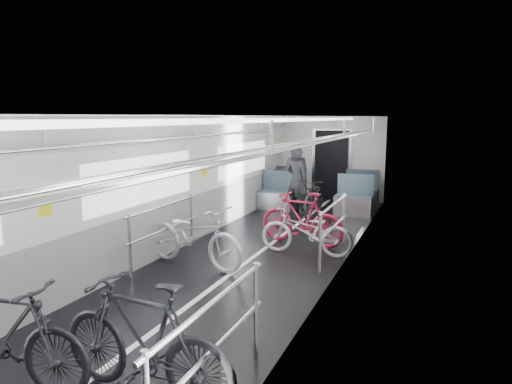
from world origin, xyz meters
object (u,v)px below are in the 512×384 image
(bike_right_far, at_px, (302,218))
(bike_left_mid, at_px, (3,335))
(bike_aisle, at_px, (314,197))
(person_seated, at_px, (294,173))
(person_standing, at_px, (297,180))
(bike_right_mid, at_px, (306,231))
(bike_right_near, at_px, (144,340))
(bike_left_far, at_px, (194,236))

(bike_right_far, bearing_deg, bike_left_mid, -1.77)
(bike_right_far, xyz_separation_m, bike_aisle, (-0.45, 2.64, -0.05))
(bike_aisle, bearing_deg, person_seated, 125.98)
(bike_aisle, bearing_deg, person_standing, 167.89)
(bike_right_mid, bearing_deg, bike_aisle, -169.16)
(bike_right_near, distance_m, bike_aisle, 7.78)
(person_seated, bearing_deg, bike_left_far, 77.28)
(bike_right_mid, xyz_separation_m, bike_aisle, (-0.70, 3.24, 0.03))
(bike_left_far, relative_size, bike_right_far, 1.14)
(bike_right_near, distance_m, person_seated, 9.01)
(bike_left_far, xyz_separation_m, bike_right_mid, (1.50, 1.27, -0.08))
(bike_right_near, bearing_deg, bike_aisle, -171.74)
(bike_right_near, distance_m, person_standing, 7.92)
(bike_left_mid, relative_size, bike_right_mid, 1.06)
(person_standing, bearing_deg, bike_left_mid, 108.30)
(bike_left_mid, distance_m, bike_right_mid, 5.06)
(bike_left_mid, xyz_separation_m, bike_right_mid, (1.36, 4.87, -0.09))
(bike_left_mid, bearing_deg, bike_right_near, -81.18)
(bike_right_near, bearing_deg, bike_right_far, -174.62)
(bike_right_far, bearing_deg, bike_left_far, -24.19)
(bike_right_near, xyz_separation_m, bike_right_far, (-0.11, 5.12, -0.03))
(bike_left_mid, xyz_separation_m, person_standing, (0.18, 8.20, 0.31))
(bike_left_far, xyz_separation_m, person_standing, (0.33, 4.59, 0.32))
(bike_left_far, xyz_separation_m, person_seated, (-0.06, 5.64, 0.37))
(bike_right_mid, distance_m, person_seated, 4.67)
(bike_aisle, bearing_deg, bike_right_near, -87.21)
(bike_aisle, distance_m, person_standing, 0.61)
(bike_right_far, distance_m, person_standing, 2.90)
(bike_right_near, bearing_deg, bike_left_mid, -69.65)
(bike_right_far, distance_m, bike_aisle, 2.67)
(bike_left_mid, bearing_deg, person_standing, -8.66)
(person_standing, bearing_deg, bike_right_far, 128.27)
(bike_aisle, bearing_deg, bike_right_far, -81.68)
(bike_left_mid, relative_size, bike_right_far, 1.02)
(bike_left_far, relative_size, person_standing, 1.16)
(bike_left_far, relative_size, bike_right_near, 1.07)
(bike_left_mid, distance_m, bike_left_far, 3.61)
(bike_left_mid, bearing_deg, bike_right_mid, -22.94)
(bike_right_far, xyz_separation_m, person_standing, (-0.92, 2.73, 0.32))
(bike_left_far, distance_m, person_seated, 5.65)
(bike_right_mid, relative_size, person_standing, 0.99)
(bike_right_near, xyz_separation_m, bike_right_mid, (0.14, 4.52, -0.11))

